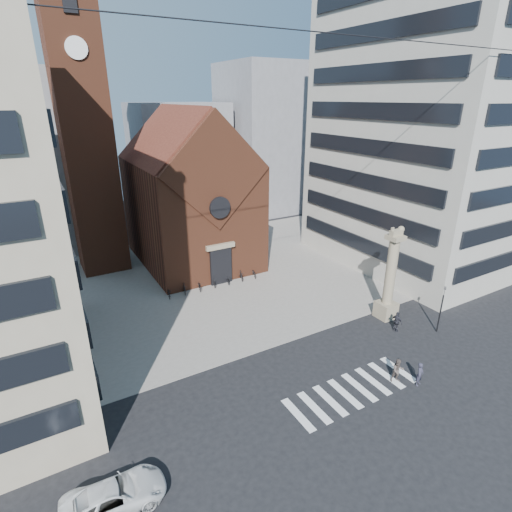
# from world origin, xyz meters

# --- Properties ---
(ground) EXTENTS (120.00, 120.00, 0.00)m
(ground) POSITION_xyz_m (0.00, 0.00, 0.00)
(ground) COLOR black
(ground) RESTS_ON ground
(piazza) EXTENTS (46.00, 30.00, 0.05)m
(piazza) POSITION_xyz_m (0.00, 19.00, 0.03)
(piazza) COLOR gray
(piazza) RESTS_ON ground
(zebra_crossing) EXTENTS (10.20, 3.20, 0.01)m
(zebra_crossing) POSITION_xyz_m (0.55, -3.00, 0.01)
(zebra_crossing) COLOR white
(zebra_crossing) RESTS_ON ground
(church) EXTENTS (12.00, 16.65, 18.00)m
(church) POSITION_xyz_m (0.00, 25.04, 7.98)
(church) COLOR brown
(church) RESTS_ON ground
(campanile) EXTENTS (5.50, 5.50, 31.20)m
(campanile) POSITION_xyz_m (-10.00, 28.00, 15.74)
(campanile) COLOR brown
(campanile) RESTS_ON ground
(building_right) EXTENTS (18.00, 22.00, 32.00)m
(building_right) POSITION_xyz_m (24.00, 12.00, 16.00)
(building_right) COLOR #ABA79B
(building_right) RESTS_ON ground
(bg_block_mid) EXTENTS (14.00, 12.00, 18.00)m
(bg_block_mid) POSITION_xyz_m (6.00, 45.00, 9.00)
(bg_block_mid) COLOR gray
(bg_block_mid) RESTS_ON ground
(bg_block_right) EXTENTS (16.00, 14.00, 24.00)m
(bg_block_right) POSITION_xyz_m (22.00, 42.00, 12.00)
(bg_block_right) COLOR gray
(bg_block_right) RESTS_ON ground
(lion_column) EXTENTS (1.63, 1.60, 8.68)m
(lion_column) POSITION_xyz_m (10.01, 3.00, 3.46)
(lion_column) COLOR gray
(lion_column) RESTS_ON ground
(traffic_light) EXTENTS (0.13, 0.16, 4.30)m
(traffic_light) POSITION_xyz_m (12.00, -1.00, 2.29)
(traffic_light) COLOR black
(traffic_light) RESTS_ON ground
(white_car) EXTENTS (5.05, 2.49, 1.38)m
(white_car) POSITION_xyz_m (-15.33, -3.51, 0.69)
(white_car) COLOR silver
(white_car) RESTS_ON ground
(pedestrian_0) EXTENTS (0.74, 0.60, 1.77)m
(pedestrian_0) POSITION_xyz_m (4.99, -4.83, 0.88)
(pedestrian_0) COLOR #2C2C3D
(pedestrian_0) RESTS_ON ground
(pedestrian_1) EXTENTS (1.07, 0.96, 1.82)m
(pedestrian_1) POSITION_xyz_m (3.95, -3.81, 0.91)
(pedestrian_1) COLOR #544843
(pedestrian_1) RESTS_ON ground
(pedestrian_2) EXTENTS (0.52, 1.10, 1.83)m
(pedestrian_2) POSITION_xyz_m (9.00, 0.83, 0.92)
(pedestrian_2) COLOR #25252D
(pedestrian_2) RESTS_ON ground
(scooter_0) EXTENTS (0.97, 1.78, 0.89)m
(scooter_0) POSITION_xyz_m (-5.94, 16.56, 0.49)
(scooter_0) COLOR black
(scooter_0) RESTS_ON piazza
(scooter_1) EXTENTS (0.84, 1.70, 0.98)m
(scooter_1) POSITION_xyz_m (-4.30, 16.56, 0.54)
(scooter_1) COLOR black
(scooter_1) RESTS_ON piazza
(scooter_2) EXTENTS (0.97, 1.78, 0.89)m
(scooter_2) POSITION_xyz_m (-2.67, 16.56, 0.49)
(scooter_2) COLOR black
(scooter_2) RESTS_ON piazza
(scooter_3) EXTENTS (0.84, 1.70, 0.98)m
(scooter_3) POSITION_xyz_m (-1.03, 16.56, 0.54)
(scooter_3) COLOR black
(scooter_3) RESTS_ON piazza
(scooter_4) EXTENTS (0.97, 1.78, 0.89)m
(scooter_4) POSITION_xyz_m (0.60, 16.56, 0.49)
(scooter_4) COLOR black
(scooter_4) RESTS_ON piazza
(scooter_5) EXTENTS (0.84, 1.70, 0.98)m
(scooter_5) POSITION_xyz_m (2.24, 16.56, 0.54)
(scooter_5) COLOR black
(scooter_5) RESTS_ON piazza
(scooter_6) EXTENTS (0.97, 1.78, 0.89)m
(scooter_6) POSITION_xyz_m (3.87, 16.56, 0.49)
(scooter_6) COLOR black
(scooter_6) RESTS_ON piazza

